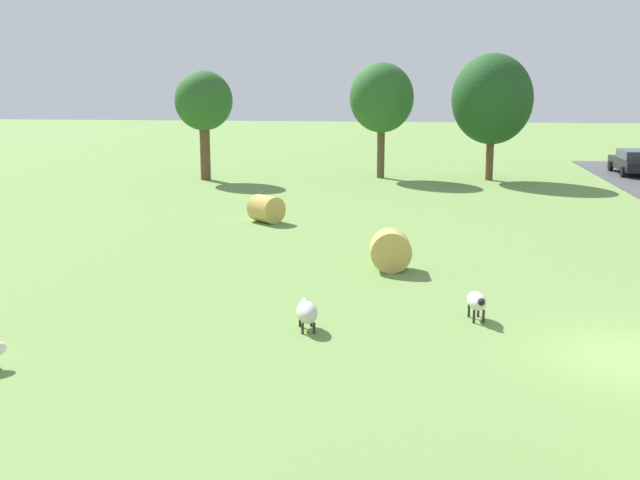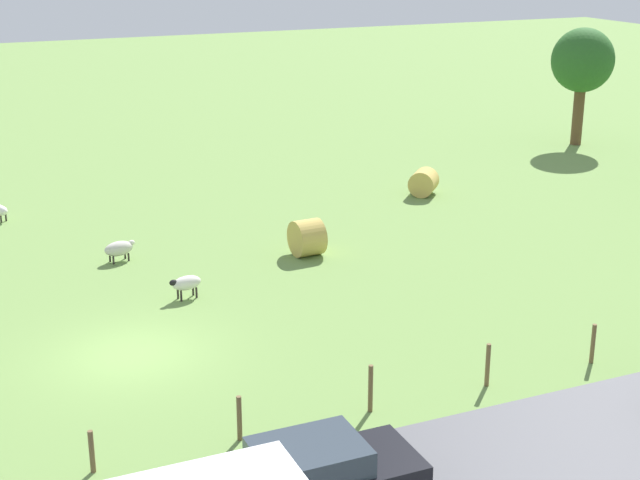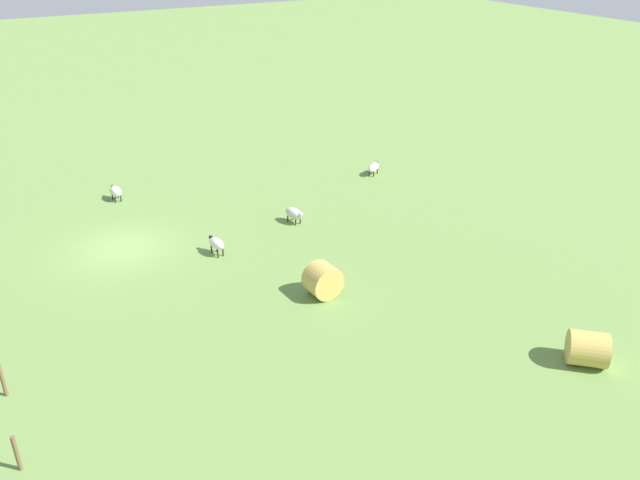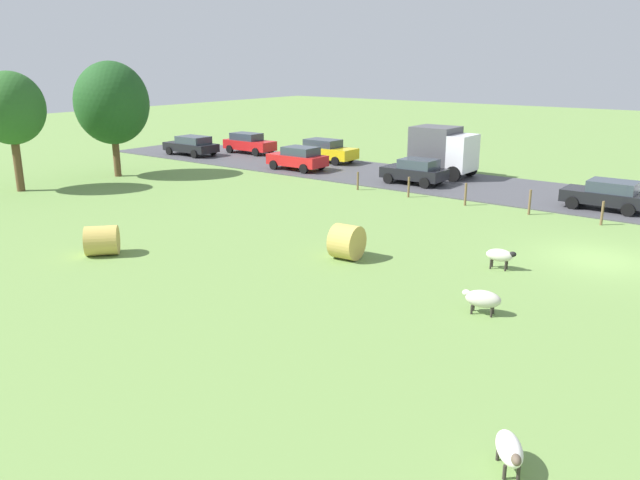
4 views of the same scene
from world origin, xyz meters
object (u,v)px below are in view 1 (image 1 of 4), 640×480
object	(u,v)px
tree_2	(492,99)
tree_1	(382,98)
sheep_2	(307,312)
hay_bale_1	(391,250)
car_2	(634,161)
hay_bale_0	(266,209)
sheep_1	(477,301)
tree_0	(204,102)

from	to	relation	value
tree_2	tree_1	bearing A→B (deg)	176.33
sheep_2	tree_1	size ratio (longest dim) A/B	0.18
hay_bale_1	car_2	bearing A→B (deg)	59.73
tree_1	car_2	size ratio (longest dim) A/B	1.51
hay_bale_0	tree_1	xyz separation A→B (m)	(4.64, 14.73, 4.15)
car_2	sheep_2	bearing A→B (deg)	-117.96
sheep_1	tree_0	xyz separation A→B (m)	(-13.41, 26.08, 4.03)
tree_1	tree_2	distance (m)	6.43
sheep_1	hay_bale_0	bearing A→B (deg)	120.45
tree_1	tree_2	bearing A→B (deg)	-3.67
sheep_1	car_2	distance (m)	32.89
tree_1	hay_bale_0	bearing A→B (deg)	-107.47
tree_0	tree_1	distance (m)	10.47
tree_0	tree_2	bearing A→B (deg)	4.84
tree_0	car_2	xyz separation A→B (m)	(25.81, 4.38, -3.70)
sheep_2	hay_bale_1	xyz separation A→B (m)	(2.09, 6.45, 0.19)
hay_bale_1	tree_2	world-z (taller)	tree_2
sheep_2	hay_bale_0	distance (m)	14.78
sheep_2	sheep_1	bearing A→B (deg)	15.54
hay_bale_1	tree_0	bearing A→B (deg)	117.98
sheep_1	tree_0	size ratio (longest dim) A/B	0.18
hay_bale_1	tree_2	size ratio (longest dim) A/B	0.18
sheep_1	tree_0	bearing A→B (deg)	117.22
hay_bale_1	tree_2	bearing A→B (deg)	75.80
hay_bale_1	tree_1	size ratio (longest dim) A/B	0.20
hay_bale_0	car_2	distance (m)	26.55
tree_1	tree_2	world-z (taller)	tree_2
tree_2	car_2	distance (m)	10.32
sheep_1	sheep_2	bearing A→B (deg)	-164.46
sheep_1	hay_bale_0	world-z (taller)	hay_bale_0
hay_bale_0	tree_2	distance (m)	18.55
tree_0	tree_2	xyz separation A→B (m)	(16.72, 1.41, 0.16)
hay_bale_1	car_2	distance (m)	29.23
hay_bale_0	hay_bale_1	distance (m)	9.62
tree_0	sheep_2	bearing A→B (deg)	-71.77
hay_bale_1	tree_0	world-z (taller)	tree_0
sheep_1	hay_bale_1	size ratio (longest dim) A/B	0.83
tree_1	tree_0	bearing A→B (deg)	-169.95
tree_0	hay_bale_1	bearing A→B (deg)	-62.02
sheep_1	tree_0	world-z (taller)	tree_0
hay_bale_0	tree_0	size ratio (longest dim) A/B	0.19
tree_1	sheep_2	bearing A→B (deg)	-92.57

